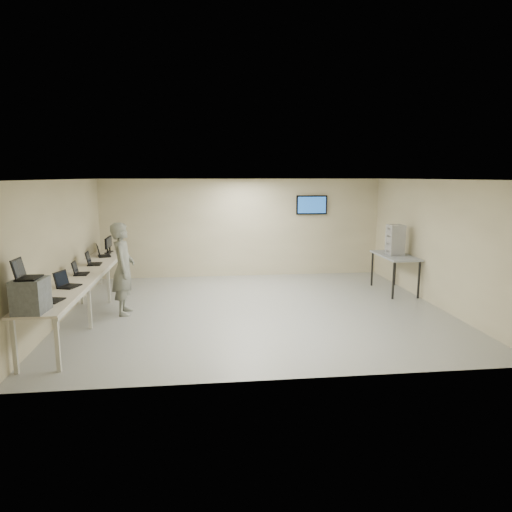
{
  "coord_description": "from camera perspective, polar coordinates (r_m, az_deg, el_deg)",
  "views": [
    {
      "loc": [
        -1.13,
        -9.52,
        2.86
      ],
      "look_at": [
        0.0,
        0.2,
        1.15
      ],
      "focal_mm": 32.0,
      "sensor_mm": 36.0,
      "label": 1
    }
  ],
  "objects": [
    {
      "name": "room",
      "position": [
        9.76,
        0.29,
        1.37
      ],
      "size": [
        8.01,
        7.01,
        2.81
      ],
      "color": "#A0A0A0",
      "rests_on": "ground"
    },
    {
      "name": "laptop_2",
      "position": [
        9.91,
        -21.28,
        -1.77
      ],
      "size": [
        0.29,
        0.36,
        0.27
      ],
      "rotation": [
        0.0,
        0.0,
        0.03
      ],
      "color": "black",
      "rests_on": "workbench"
    },
    {
      "name": "laptop_4",
      "position": [
        11.94,
        -18.73,
        0.32
      ],
      "size": [
        0.43,
        0.47,
        0.31
      ],
      "rotation": [
        0.0,
        0.0,
        0.28
      ],
      "color": "black",
      "rests_on": "workbench"
    },
    {
      "name": "storage_bins",
      "position": [
        11.78,
        17.01,
        1.94
      ],
      "size": [
        0.36,
        0.4,
        0.75
      ],
      "color": "#A3A3A3",
      "rests_on": "side_table"
    },
    {
      "name": "equipment_box",
      "position": [
        7.42,
        -26.34,
        -4.45
      ],
      "size": [
        0.45,
        0.51,
        0.5
      ],
      "primitive_type": "cube",
      "rotation": [
        0.0,
        0.0,
        -0.06
      ],
      "color": "slate",
      "rests_on": "workbench"
    },
    {
      "name": "workbench",
      "position": [
        10.04,
        -20.66,
        -2.42
      ],
      "size": [
        0.76,
        6.0,
        0.9
      ],
      "color": "beige",
      "rests_on": "ground"
    },
    {
      "name": "monitor_near",
      "position": [
        12.36,
        -18.09,
        1.43
      ],
      "size": [
        0.18,
        0.41,
        0.4
      ],
      "color": "black",
      "rests_on": "workbench"
    },
    {
      "name": "side_table",
      "position": [
        11.85,
        16.99,
        -0.21
      ],
      "size": [
        0.73,
        1.56,
        0.94
      ],
      "color": "gray",
      "rests_on": "ground"
    },
    {
      "name": "laptop_1",
      "position": [
        8.87,
        -22.66,
        -3.13
      ],
      "size": [
        0.42,
        0.45,
        0.3
      ],
      "rotation": [
        0.0,
        0.0,
        -0.33
      ],
      "color": "black",
      "rests_on": "workbench"
    },
    {
      "name": "soldier",
      "position": [
        9.89,
        -16.26,
        -1.54
      ],
      "size": [
        0.49,
        0.72,
        1.93
      ],
      "primitive_type": "imported",
      "rotation": [
        0.0,
        0.0,
        1.61
      ],
      "color": "slate",
      "rests_on": "ground"
    },
    {
      "name": "laptop_on_box",
      "position": [
        7.38,
        -26.96,
        -1.98
      ],
      "size": [
        0.32,
        0.39,
        0.3
      ],
      "rotation": [
        0.0,
        0.0,
        -0.03
      ],
      "color": "black",
      "rests_on": "equipment_box"
    },
    {
      "name": "laptop_0",
      "position": [
        7.97,
        -24.41,
        -4.71
      ],
      "size": [
        0.36,
        0.39,
        0.27
      ],
      "rotation": [
        0.0,
        0.0,
        -0.24
      ],
      "color": "black",
      "rests_on": "workbench"
    },
    {
      "name": "laptop_3",
      "position": [
        10.91,
        -19.82,
        -0.63
      ],
      "size": [
        0.33,
        0.4,
        0.3
      ],
      "rotation": [
        0.0,
        0.0,
        0.06
      ],
      "color": "black",
      "rests_on": "workbench"
    },
    {
      "name": "monitor_far",
      "position": [
        12.63,
        -17.84,
        1.63
      ],
      "size": [
        0.18,
        0.41,
        0.41
      ],
      "color": "black",
      "rests_on": "workbench"
    }
  ]
}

